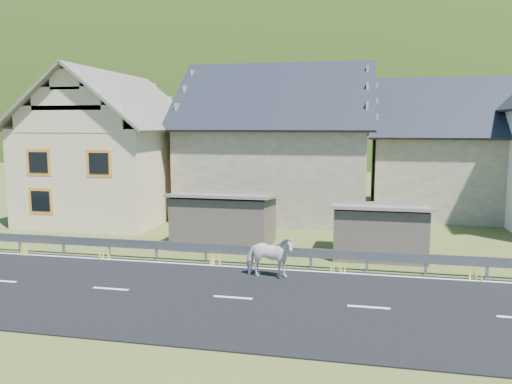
# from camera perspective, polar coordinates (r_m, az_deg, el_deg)

# --- Properties ---
(ground) EXTENTS (160.00, 160.00, 0.00)m
(ground) POSITION_cam_1_polar(r_m,az_deg,el_deg) (15.39, -2.66, -12.10)
(ground) COLOR #3E511E
(ground) RESTS_ON ground
(road) EXTENTS (60.00, 7.00, 0.04)m
(road) POSITION_cam_1_polar(r_m,az_deg,el_deg) (15.38, -2.66, -12.03)
(road) COLOR black
(road) RESTS_ON ground
(lane_markings) EXTENTS (60.00, 6.60, 0.01)m
(lane_markings) POSITION_cam_1_polar(r_m,az_deg,el_deg) (15.37, -2.66, -11.95)
(lane_markings) COLOR silver
(lane_markings) RESTS_ON road
(guardrail) EXTENTS (28.10, 0.09, 0.75)m
(guardrail) POSITION_cam_1_polar(r_m,az_deg,el_deg) (18.66, 0.13, -6.73)
(guardrail) COLOR #93969B
(guardrail) RESTS_ON ground
(shed_left) EXTENTS (4.30, 3.30, 2.40)m
(shed_left) POSITION_cam_1_polar(r_m,az_deg,el_deg) (21.67, -3.58, -3.25)
(shed_left) COLOR brown
(shed_left) RESTS_ON ground
(shed_right) EXTENTS (3.80, 2.90, 2.20)m
(shed_right) POSITION_cam_1_polar(r_m,az_deg,el_deg) (20.49, 13.93, -4.39)
(shed_right) COLOR brown
(shed_right) RESTS_ON ground
(house_cream) EXTENTS (7.80, 9.80, 8.30)m
(house_cream) POSITION_cam_1_polar(r_m,az_deg,el_deg) (29.37, -16.07, 5.74)
(house_cream) COLOR beige
(house_cream) RESTS_ON ground
(house_stone_a) EXTENTS (10.80, 9.80, 8.90)m
(house_stone_a) POSITION_cam_1_polar(r_m,az_deg,el_deg) (29.39, 2.62, 6.57)
(house_stone_a) COLOR tan
(house_stone_a) RESTS_ON ground
(house_stone_b) EXTENTS (9.80, 8.80, 8.10)m
(house_stone_b) POSITION_cam_1_polar(r_m,az_deg,el_deg) (31.51, 21.57, 5.39)
(house_stone_b) COLOR tan
(house_stone_b) RESTS_ON ground
(mountain) EXTENTS (440.00, 280.00, 260.00)m
(mountain) POSITION_cam_1_polar(r_m,az_deg,el_deg) (195.66, 11.90, 0.14)
(mountain) COLOR #1E3B11
(mountain) RESTS_ON ground
(conifer_patch) EXTENTS (76.00, 50.00, 28.00)m
(conifer_patch) POSITION_cam_1_polar(r_m,az_deg,el_deg) (137.17, -13.83, 7.82)
(conifer_patch) COLOR black
(conifer_patch) RESTS_ON ground
(horse) EXTENTS (0.92, 1.80, 1.47)m
(horse) POSITION_cam_1_polar(r_m,az_deg,el_deg) (17.05, 1.53, -7.38)
(horse) COLOR silver
(horse) RESTS_ON road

